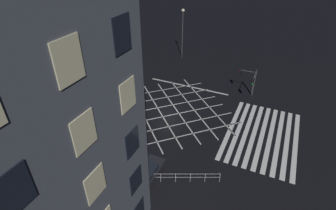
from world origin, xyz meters
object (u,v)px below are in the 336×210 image
object	(u,v)px
traffic_light_median_north	(110,75)
street_lamp_east	(183,22)
traffic_light_ne_cross	(139,57)
street_lamp_far	(128,178)
traffic_light_nw_main	(69,105)
traffic_light_se_cross	(246,76)
traffic_light_se_main	(254,81)
street_lamp_west	(18,148)
traffic_light_nw_cross	(61,113)
waiting_car	(148,173)

from	to	relation	value
traffic_light_median_north	street_lamp_east	bearing A→B (deg)	78.09
traffic_light_ne_cross	street_lamp_east	bearing A→B (deg)	67.96
street_lamp_far	traffic_light_nw_main	bearing A→B (deg)	58.26
street_lamp_far	traffic_light_se_cross	bearing A→B (deg)	-7.86
traffic_light_se_main	street_lamp_east	bearing A→B (deg)	-125.80
traffic_light_ne_cross	street_lamp_west	world-z (taller)	street_lamp_west
traffic_light_nw_cross	traffic_light_se_main	xyz separation A→B (m)	(16.25, -18.73, 0.62)
traffic_light_nw_main	street_lamp_east	distance (m)	26.20
traffic_light_ne_cross	traffic_light_nw_cross	distance (m)	17.48
street_lamp_far	waiting_car	size ratio (longest dim) A/B	1.96
traffic_light_ne_cross	traffic_light_median_north	world-z (taller)	traffic_light_median_north
street_lamp_east	street_lamp_west	world-z (taller)	street_lamp_east
traffic_light_se_main	street_lamp_west	xyz separation A→B (m)	(-24.35, 14.47, 2.31)
traffic_light_nw_cross	traffic_light_nw_main	xyz separation A→B (m)	(1.33, -0.11, 0.35)
traffic_light_se_cross	street_lamp_east	xyz separation A→B (m)	(8.78, 13.50, 3.97)
traffic_light_nw_cross	street_lamp_east	world-z (taller)	street_lamp_east
waiting_car	traffic_light_se_main	bearing A→B (deg)	-18.66
traffic_light_nw_cross	traffic_light_median_north	bearing A→B (deg)	88.91
traffic_light_se_main	street_lamp_west	size ratio (longest dim) A/B	0.53
traffic_light_nw_cross	street_lamp_east	bearing A→B (deg)	81.82
traffic_light_ne_cross	traffic_light_se_main	bearing A→B (deg)	-3.73
traffic_light_se_cross	street_lamp_west	size ratio (longest dim) A/B	0.46
traffic_light_nw_main	street_lamp_east	size ratio (longest dim) A/B	0.42
traffic_light_ne_cross	street_lamp_far	xyz separation A→B (m)	(-24.66, -13.84, 2.66)
traffic_light_median_north	waiting_car	world-z (taller)	traffic_light_median_north
traffic_light_nw_cross	traffic_light_nw_main	world-z (taller)	traffic_light_nw_main
traffic_light_ne_cross	traffic_light_nw_main	bearing A→B (deg)	-89.73
traffic_light_nw_cross	traffic_light_nw_main	bearing A→B (deg)	85.44
traffic_light_ne_cross	traffic_light_nw_cross	size ratio (longest dim) A/B	1.19
traffic_light_median_north	street_lamp_east	world-z (taller)	street_lamp_east
street_lamp_far	traffic_light_median_north	bearing A→B (deg)	39.44
street_lamp_far	traffic_light_ne_cross	bearing A→B (deg)	29.31
street_lamp_far	waiting_car	xyz separation A→B (m)	(4.92, 1.40, -4.89)
traffic_light_se_main	street_lamp_west	distance (m)	28.42
traffic_light_ne_cross	traffic_light_se_main	xyz separation A→B (m)	(-1.22, -18.70, 0.17)
traffic_light_nw_cross	street_lamp_far	bearing A→B (deg)	-27.40
street_lamp_far	waiting_car	world-z (taller)	street_lamp_far
traffic_light_se_cross	traffic_light_se_main	xyz separation A→B (m)	(-1.93, -1.35, 0.40)
traffic_light_se_cross	street_lamp_far	size ratio (longest dim) A/B	0.42
traffic_light_ne_cross	traffic_light_nw_cross	bearing A→B (deg)	-90.10
street_lamp_west	waiting_car	world-z (taller)	street_lamp_west
traffic_light_median_north	traffic_light_nw_main	xyz separation A→B (m)	(-8.13, 0.07, -0.41)
traffic_light_se_main	street_lamp_far	world-z (taller)	street_lamp_far
waiting_car	traffic_light_median_north	bearing A→B (deg)	46.35
traffic_light_se_cross	street_lamp_east	world-z (taller)	street_lamp_east
street_lamp_west	street_lamp_far	size ratio (longest dim) A/B	0.90
traffic_light_median_north	street_lamp_west	world-z (taller)	street_lamp_west
traffic_light_se_cross	waiting_car	distance (m)	21.13
street_lamp_east	traffic_light_median_north	bearing A→B (deg)	168.09
traffic_light_nw_cross	traffic_light_median_north	size ratio (longest dim) A/B	0.75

